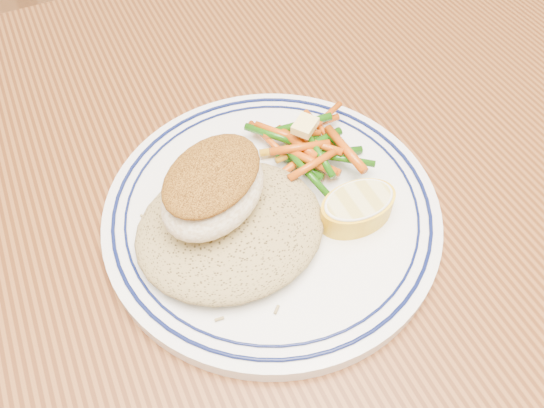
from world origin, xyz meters
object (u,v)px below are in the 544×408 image
at_px(dining_table, 264,315).
at_px(rice_pilaf, 230,225).
at_px(vegetable_pile, 308,147).
at_px(lemon_wedge, 357,207).
at_px(fish_fillet, 213,188).
at_px(plate, 272,211).

height_order(dining_table, rice_pilaf, rice_pilaf).
height_order(vegetable_pile, lemon_wedge, vegetable_pile).
xyz_separation_m(rice_pilaf, vegetable_pile, (0.10, 0.05, -0.00)).
bearing_deg(vegetable_pile, rice_pilaf, -153.26).
bearing_deg(lemon_wedge, vegetable_pile, 93.48).
xyz_separation_m(rice_pilaf, fish_fillet, (-0.00, 0.02, 0.03)).
distance_m(plate, lemon_wedge, 0.07).
distance_m(dining_table, lemon_wedge, 0.15).
relative_size(dining_table, lemon_wedge, 22.99).
height_order(plate, fish_fillet, fish_fillet).
xyz_separation_m(rice_pilaf, lemon_wedge, (0.10, -0.03, -0.00)).
height_order(plate, vegetable_pile, vegetable_pile).
relative_size(plate, vegetable_pile, 2.53).
bearing_deg(plate, vegetable_pile, 34.66).
bearing_deg(fish_fillet, plate, -6.03).
bearing_deg(rice_pilaf, plate, 14.84).
relative_size(rice_pilaf, vegetable_pile, 1.36).
relative_size(dining_table, rice_pilaf, 9.85).
xyz_separation_m(dining_table, rice_pilaf, (-0.02, 0.03, 0.13)).
distance_m(rice_pilaf, fish_fillet, 0.04).
xyz_separation_m(dining_table, fish_fillet, (-0.02, 0.04, 0.16)).
relative_size(plate, rice_pilaf, 1.86).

